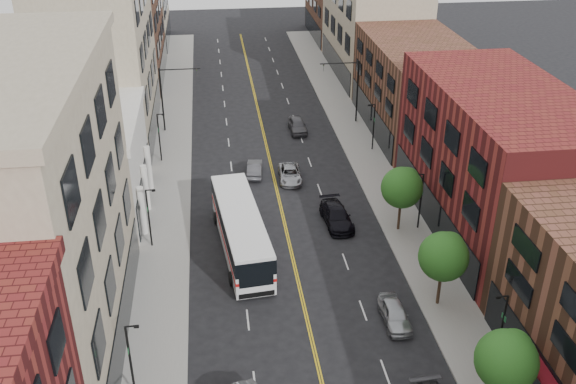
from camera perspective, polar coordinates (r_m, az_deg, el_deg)
name	(u,v)px	position (r m, az deg, el deg)	size (l,w,h in m)	color
sidewalk_left	(170,183)	(62.23, -10.46, 0.82)	(4.00, 110.00, 0.15)	gray
sidewalk_right	(374,171)	(63.99, 7.68, 1.85)	(4.00, 110.00, 0.15)	gray
bldg_l_tanoffice	(20,227)	(40.14, -22.75, -2.86)	(10.00, 22.00, 18.00)	gray
bldg_l_white	(82,168)	(57.89, -17.86, 2.03)	(10.00, 14.00, 8.00)	silver
bldg_l_far_a	(100,55)	(71.88, -16.38, 11.59)	(10.00, 20.00, 18.00)	gray
bldg_l_far_b	(121,24)	(91.43, -14.61, 14.26)	(10.00, 20.00, 15.00)	brown
bldg_r_mid	(497,161)	(54.47, 18.05, 2.66)	(10.00, 22.00, 12.00)	maroon
bldg_r_far_a	(417,88)	(72.90, 11.41, 9.09)	(10.00, 20.00, 10.00)	brown
bldg_r_far_b	(373,24)	(91.70, 7.53, 14.62)	(10.00, 22.00, 14.00)	gray
bldg_r_far_c	(343,4)	(111.02, 4.92, 16.33)	(10.00, 18.00, 11.00)	brown
tree_r_1	(508,358)	(37.41, 18.93, -13.81)	(3.40, 3.40, 5.59)	black
tree_r_2	(445,255)	(44.58, 13.74, -5.45)	(3.40, 3.40, 5.59)	black
tree_r_3	(403,186)	(52.68, 10.17, 0.51)	(3.40, 3.40, 5.59)	black
lamp_l_1	(131,357)	(38.34, -13.82, -14.04)	(0.81, 0.55, 5.05)	black
lamp_l_2	(149,215)	(51.30, -12.25, -1.99)	(0.81, 0.55, 5.05)	black
lamp_l_3	(160,135)	(65.61, -11.35, 5.01)	(0.81, 0.55, 5.05)	black
lamp_r_1	(501,325)	(41.39, 18.45, -11.16)	(0.81, 0.55, 5.05)	black
lamp_r_2	(420,198)	(53.62, 11.68, -0.53)	(0.81, 0.55, 5.05)	black
lamp_r_3	(373,124)	(67.44, 7.60, 5.98)	(0.81, 0.55, 5.05)	black
signal_mast_left	(168,92)	(72.42, -10.61, 8.74)	(4.49, 0.18, 7.20)	black
signal_mast_right	(351,84)	(73.98, 5.66, 9.51)	(4.49, 0.18, 7.20)	black
city_bus	(241,228)	(50.40, -4.22, -3.23)	(4.28, 13.62, 3.45)	white
car_parked_far	(395,314)	(44.36, 9.47, -10.63)	(1.66, 4.12, 1.40)	#A4A7AC
car_lane_behind	(255,169)	(62.69, -2.99, 2.09)	(1.40, 4.01, 1.32)	#434347
car_lane_a	(337,216)	(54.50, 4.34, -2.14)	(2.13, 5.23, 1.52)	black
car_lane_b	(290,174)	(61.61, 0.18, 1.61)	(2.10, 4.56, 1.27)	#A1A3A8
car_lane_c	(297,125)	(72.49, 0.85, 5.96)	(1.79, 4.44, 1.51)	#4A494E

